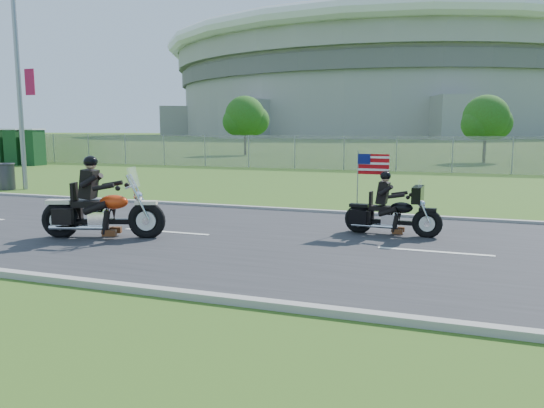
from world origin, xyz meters
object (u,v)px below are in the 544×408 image
(streetlight, at_px, (21,45))
(porta_toilet_b, at_px, (16,147))
(motorcycle_follow, at_px, (392,214))
(trash_can, at_px, (7,177))
(porta_toilet_c, at_px, (0,147))
(motorcycle_lead, at_px, (101,213))
(porta_toilet_a, at_px, (33,148))

(streetlight, height_order, porta_toilet_b, streetlight)
(motorcycle_follow, height_order, trash_can, motorcycle_follow)
(trash_can, bearing_deg, porta_toilet_c, 137.16)
(porta_toilet_c, xyz_separation_m, motorcycle_lead, (21.78, -18.01, -0.57))
(porta_toilet_c, height_order, motorcycle_follow, porta_toilet_c)
(porta_toilet_c, bearing_deg, streetlight, -40.06)
(porta_toilet_c, bearing_deg, motorcycle_lead, -39.59)
(porta_toilet_b, height_order, motorcycle_lead, porta_toilet_b)
(motorcycle_lead, height_order, trash_can, motorcycle_lead)
(motorcycle_lead, bearing_deg, porta_toilet_c, 122.77)
(streetlight, xyz_separation_m, trash_can, (-0.61, -0.54, -5.13))
(porta_toilet_c, relative_size, motorcycle_follow, 1.04)
(streetlight, height_order, motorcycle_follow, streetlight)
(streetlight, distance_m, porta_toilet_c, 17.34)
(porta_toilet_a, distance_m, motorcycle_follow, 29.45)
(porta_toilet_a, bearing_deg, motorcycle_lead, -43.50)
(porta_toilet_a, xyz_separation_m, motorcycle_follow, (24.99, -15.56, -0.64))
(streetlight, height_order, trash_can, streetlight)
(motorcycle_lead, distance_m, trash_can, 11.68)
(porta_toilet_a, bearing_deg, motorcycle_follow, -31.91)
(streetlight, distance_m, porta_toilet_a, 15.39)
(motorcycle_lead, bearing_deg, porta_toilet_b, 120.89)
(porta_toilet_b, bearing_deg, porta_toilet_c, 180.00)
(trash_can, bearing_deg, porta_toilet_b, 133.67)
(porta_toilet_b, height_order, porta_toilet_c, same)
(trash_can, bearing_deg, motorcycle_lead, -34.95)
(porta_toilet_a, distance_m, motorcycle_lead, 26.17)
(porta_toilet_c, bearing_deg, motorcycle_follow, -29.24)
(porta_toilet_a, bearing_deg, porta_toilet_b, 180.00)
(streetlight, xyz_separation_m, motorcycle_follow, (14.97, -4.78, -5.13))
(porta_toilet_a, xyz_separation_m, porta_toilet_b, (-1.40, 0.00, 0.00))
(porta_toilet_b, height_order, motorcycle_follow, porta_toilet_b)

